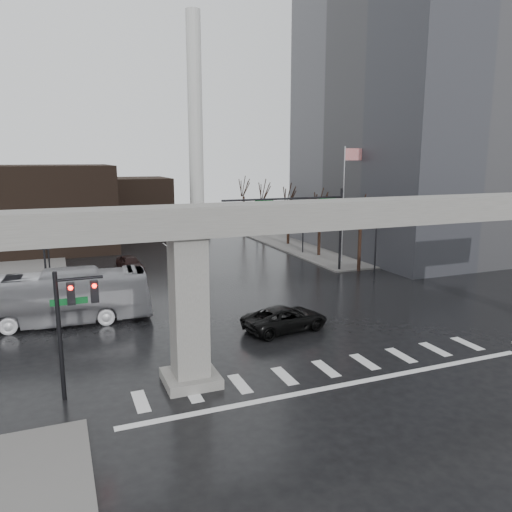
# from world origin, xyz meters

# --- Properties ---
(ground) EXTENTS (160.00, 160.00, 0.00)m
(ground) POSITION_xyz_m (0.00, 0.00, 0.00)
(ground) COLOR black
(ground) RESTS_ON ground
(sidewalk_ne) EXTENTS (28.00, 36.00, 0.15)m
(sidewalk_ne) POSITION_xyz_m (26.00, 36.00, 0.07)
(sidewalk_ne) COLOR #605E5C
(sidewalk_ne) RESTS_ON ground
(elevated_guideway) EXTENTS (48.00, 2.60, 8.70)m
(elevated_guideway) POSITION_xyz_m (1.26, 0.00, 6.88)
(elevated_guideway) COLOR gray
(elevated_guideway) RESTS_ON ground
(office_tower) EXTENTS (22.00, 26.00, 42.00)m
(office_tower) POSITION_xyz_m (28.00, 26.00, 21.00)
(office_tower) COLOR slate
(office_tower) RESTS_ON ground
(building_far_left) EXTENTS (16.00, 14.00, 10.00)m
(building_far_left) POSITION_xyz_m (-14.00, 42.00, 5.00)
(building_far_left) COLOR black
(building_far_left) RESTS_ON ground
(building_far_mid) EXTENTS (10.00, 10.00, 8.00)m
(building_far_mid) POSITION_xyz_m (-2.00, 52.00, 4.00)
(building_far_mid) COLOR black
(building_far_mid) RESTS_ON ground
(smokestack) EXTENTS (3.60, 3.60, 30.00)m
(smokestack) POSITION_xyz_m (6.00, 46.00, 13.35)
(smokestack) COLOR silver
(smokestack) RESTS_ON ground
(signal_mast_arm) EXTENTS (12.12, 0.43, 8.00)m
(signal_mast_arm) POSITION_xyz_m (8.99, 18.80, 5.83)
(signal_mast_arm) COLOR black
(signal_mast_arm) RESTS_ON ground
(signal_left_pole) EXTENTS (2.30, 0.30, 6.00)m
(signal_left_pole) POSITION_xyz_m (-12.25, 0.50, 4.07)
(signal_left_pole) COLOR black
(signal_left_pole) RESTS_ON ground
(flagpole_assembly) EXTENTS (2.06, 0.12, 12.00)m
(flagpole_assembly) POSITION_xyz_m (15.29, 22.00, 7.53)
(flagpole_assembly) COLOR silver
(flagpole_assembly) RESTS_ON ground
(lamp_right_0) EXTENTS (1.22, 0.32, 5.11)m
(lamp_right_0) POSITION_xyz_m (13.50, 14.00, 3.47)
(lamp_right_0) COLOR black
(lamp_right_0) RESTS_ON ground
(lamp_right_1) EXTENTS (1.22, 0.32, 5.11)m
(lamp_right_1) POSITION_xyz_m (13.50, 28.00, 3.47)
(lamp_right_1) COLOR black
(lamp_right_1) RESTS_ON ground
(lamp_right_2) EXTENTS (1.22, 0.32, 5.11)m
(lamp_right_2) POSITION_xyz_m (13.50, 42.00, 3.47)
(lamp_right_2) COLOR black
(lamp_right_2) RESTS_ON ground
(lamp_left_0) EXTENTS (1.22, 0.32, 5.11)m
(lamp_left_0) POSITION_xyz_m (-13.50, 14.00, 3.47)
(lamp_left_0) COLOR black
(lamp_left_0) RESTS_ON ground
(lamp_left_1) EXTENTS (1.22, 0.32, 5.11)m
(lamp_left_1) POSITION_xyz_m (-13.50, 28.00, 3.47)
(lamp_left_1) COLOR black
(lamp_left_1) RESTS_ON ground
(lamp_left_2) EXTENTS (1.22, 0.32, 5.11)m
(lamp_left_2) POSITION_xyz_m (-13.50, 42.00, 3.47)
(lamp_left_2) COLOR black
(lamp_left_2) RESTS_ON ground
(tree_right_0) EXTENTS (1.09, 1.58, 7.50)m
(tree_right_0) POSITION_xyz_m (14.53, 18.02, 2.79)
(tree_right_0) COLOR black
(tree_right_0) RESTS_ON ground
(tree_right_1) EXTENTS (1.09, 1.61, 7.67)m
(tree_right_1) POSITION_xyz_m (14.53, 26.02, 2.85)
(tree_right_1) COLOR black
(tree_right_1) RESTS_ON ground
(tree_right_2) EXTENTS (1.10, 1.63, 7.85)m
(tree_right_2) POSITION_xyz_m (14.53, 34.02, 2.91)
(tree_right_2) COLOR black
(tree_right_2) RESTS_ON ground
(tree_right_3) EXTENTS (1.11, 1.66, 8.02)m
(tree_right_3) POSITION_xyz_m (14.53, 42.02, 2.98)
(tree_right_3) COLOR black
(tree_right_3) RESTS_ON ground
(tree_right_4) EXTENTS (1.12, 1.69, 8.19)m
(tree_right_4) POSITION_xyz_m (14.53, 50.02, 3.04)
(tree_right_4) COLOR black
(tree_right_4) RESTS_ON ground
(pickup_truck) EXTENTS (5.94, 3.39, 1.56)m
(pickup_truck) POSITION_xyz_m (0.56, 5.18, 0.78)
(pickup_truck) COLOR black
(pickup_truck) RESTS_ON ground
(city_bus) EXTENTS (12.99, 3.90, 3.57)m
(city_bus) POSITION_xyz_m (-13.26, 12.00, 1.78)
(city_bus) COLOR #BAB9BE
(city_bus) RESTS_ON ground
(far_car) EXTENTS (2.56, 4.75, 1.53)m
(far_car) POSITION_xyz_m (-6.24, 26.14, 0.77)
(far_car) COLOR black
(far_car) RESTS_ON ground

